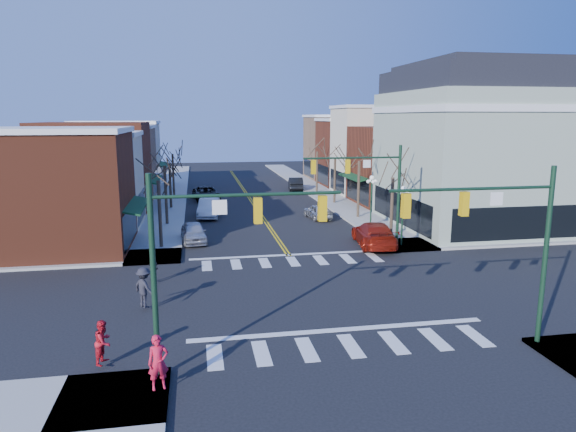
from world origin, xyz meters
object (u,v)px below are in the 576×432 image
pedestrian_red_b (104,342)px  car_right_mid (318,211)px  pedestrian_red_a (158,362)px  car_right_near (374,234)px  car_right_far (296,184)px  car_left_mid (209,208)px  car_left_far (206,194)px  pedestrian_dark_a (153,267)px  pedestrian_dark_b (144,288)px  lamppost_corner (403,205)px  lamppost_midblock (371,192)px  car_left_near (194,232)px  victorian_corner (471,146)px

pedestrian_red_b → car_right_mid: bearing=-11.5°
car_right_mid → pedestrian_red_a: 30.46m
car_right_near → car_right_far: 28.94m
car_right_near → pedestrian_red_a: 22.31m
car_left_mid → pedestrian_red_b: bearing=-92.8°
car_right_mid → car_left_far: bearing=-59.7°
car_left_mid → pedestrian_dark_a: 18.97m
pedestrian_dark_b → lamppost_corner: bearing=-103.7°
car_left_mid → car_right_mid: size_ratio=1.26×
car_left_mid → pedestrian_red_b: size_ratio=3.07×
lamppost_corner → pedestrian_dark_b: (-16.65, -9.23, -1.84)m
lamppost_midblock → car_left_near: lamppost_midblock is taller
car_right_near → pedestrian_red_a: bearing=59.2°
car_right_near → car_right_far: bearing=-82.9°
lamppost_corner → car_left_mid: (-13.00, 13.52, -2.13)m
lamppost_corner → pedestrian_red_a: lamppost_corner is taller
car_left_near → pedestrian_red_b: pedestrian_red_b is taller
car_left_far → pedestrian_red_b: pedestrian_red_b is taller
lamppost_midblock → pedestrian_dark_b: bearing=-136.6°
pedestrian_red_a → pedestrian_dark_b: (-1.15, 7.73, 0.04)m
lamppost_midblock → pedestrian_dark_a: 20.32m
car_left_near → pedestrian_dark_a: 9.45m
lamppost_midblock → car_right_far: size_ratio=0.90×
lamppost_midblock → pedestrian_dark_b: (-16.65, -15.73, -1.84)m
victorian_corner → car_left_mid: size_ratio=2.83×
car_left_far → pedestrian_red_a: pedestrian_red_a is taller
lamppost_corner → pedestrian_dark_a: (-16.55, -5.12, -2.05)m
car_left_mid → car_left_far: bearing=96.4°
lamppost_corner → pedestrian_red_b: (-17.58, -14.75, -1.99)m
pedestrian_red_a → pedestrian_dark_b: size_ratio=0.96×
car_right_far → pedestrian_red_b: bearing=78.0°
victorian_corner → car_left_mid: (-21.30, 7.52, -5.83)m
victorian_corner → car_left_far: 27.99m
car_right_mid → pedestrian_red_a: bearing=58.7°
car_left_mid → lamppost_corner: bearing=-39.7°
lamppost_midblock → car_left_mid: 14.93m
lamppost_corner → car_right_mid: lamppost_corner is taller
lamppost_midblock → pedestrian_red_a: (-15.50, -23.46, -1.88)m
car_right_near → pedestrian_red_b: 22.05m
car_right_mid → pedestrian_red_b: 29.39m
car_left_far → pedestrian_dark_b: bearing=-103.5°
pedestrian_red_a → car_right_far: bearing=60.9°
lamppost_corner → car_right_mid: bearing=107.2°
car_left_mid → pedestrian_red_a: size_ratio=2.70×
lamppost_corner → car_left_far: (-13.00, 23.18, -2.20)m
victorian_corner → lamppost_corner: (-8.30, -6.00, -3.70)m
victorian_corner → car_right_near: (-10.10, -5.36, -5.80)m
car_left_near → car_right_mid: size_ratio=1.06×
car_left_mid → car_right_near: (11.20, -12.88, 0.03)m
pedestrian_red_a → pedestrian_dark_b: bearing=85.8°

